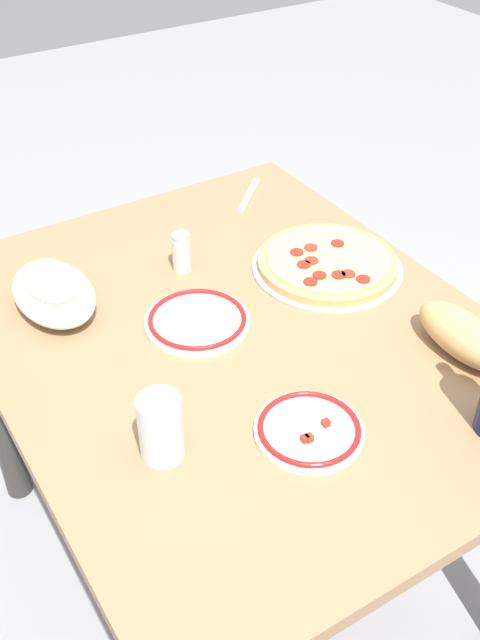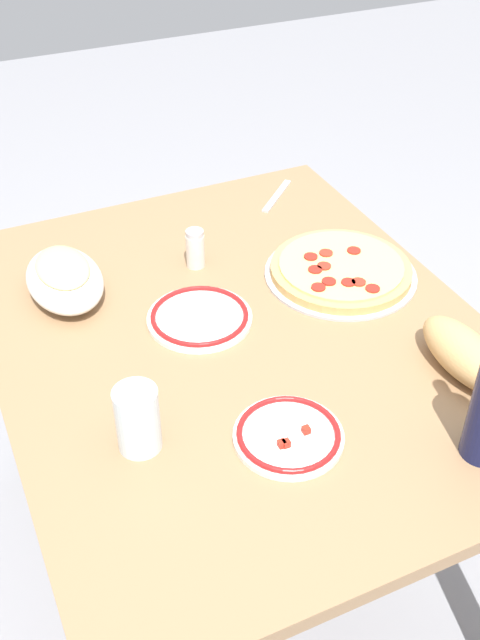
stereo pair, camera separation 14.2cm
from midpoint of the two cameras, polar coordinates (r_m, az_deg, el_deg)
The scene contains 10 objects.
ground_plane at distance 2.00m, azimuth -2.14°, elevation -17.90°, with size 8.00×8.00×0.00m, color gray.
dining_table at distance 1.53m, azimuth -2.68°, elevation -4.82°, with size 1.15×0.92×0.75m.
pepperoni_pizza at distance 1.61m, azimuth 4.16°, elevation 4.24°, with size 0.32×0.32×0.03m.
baked_pasta_dish at distance 1.54m, azimuth -16.62°, elevation 2.08°, with size 0.24×0.15×0.08m.
water_glass at distance 1.19m, azimuth -9.50°, elevation -8.23°, with size 0.07×0.07×0.12m, color silver.
side_plate_near at distance 1.46m, azimuth -6.05°, elevation -0.13°, with size 0.21×0.21×0.02m.
side_plate_far at distance 1.24m, azimuth 1.99°, elevation -8.48°, with size 0.18×0.18×0.02m.
bread_loaf at distance 1.41m, azimuth 13.91°, elevation -1.27°, with size 0.21×0.09×0.08m, color tan.
spice_shaker at distance 1.60m, azimuth -7.02°, elevation 5.06°, with size 0.04×0.04×0.09m.
fork_left at distance 1.89m, azimuth -1.47°, elevation 9.47°, with size 0.17×0.02×0.01m, color #B7B7BC.
Camera 1 is at (-0.95, 0.59, 1.65)m, focal length 42.07 mm.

